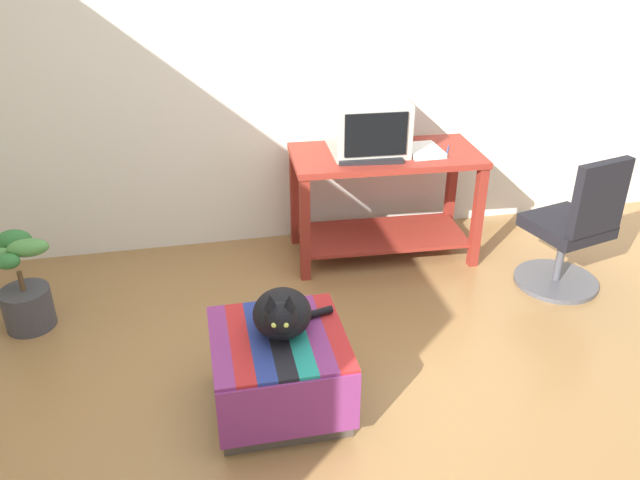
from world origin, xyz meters
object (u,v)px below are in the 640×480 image
object	(u,v)px
office_chair	(573,233)
cat	(282,314)
desk	(384,187)
book	(424,150)
tv_monitor	(367,124)
ottoman_with_blanket	(280,371)
potted_plant	(23,288)
keyboard	(370,159)

from	to	relation	value
office_chair	cat	bearing A→B (deg)	5.00
desk	book	distance (m)	0.35
desk	tv_monitor	world-z (taller)	tv_monitor
desk	book	size ratio (longest dim) A/B	4.56
desk	office_chair	bearing A→B (deg)	-31.20
ottoman_with_blanket	potted_plant	bearing A→B (deg)	143.74
keyboard	ottoman_with_blanket	xyz separation A→B (m)	(-0.77, -1.24, -0.55)
tv_monitor	ottoman_with_blanket	distance (m)	1.80
cat	potted_plant	distance (m)	1.65
book	potted_plant	bearing A→B (deg)	-172.82
desk	potted_plant	bearing A→B (deg)	-166.94
potted_plant	tv_monitor	bearing A→B (deg)	13.05
ottoman_with_blanket	office_chair	distance (m)	2.04
tv_monitor	ottoman_with_blanket	size ratio (longest dim) A/B	0.82
cat	ottoman_with_blanket	bearing A→B (deg)	-126.08
keyboard	potted_plant	world-z (taller)	keyboard
tv_monitor	keyboard	size ratio (longest dim) A/B	1.30
desk	cat	size ratio (longest dim) A/B	2.93
desk	ottoman_with_blanket	size ratio (longest dim) A/B	1.96
book	potted_plant	distance (m)	2.53
keyboard	office_chair	xyz separation A→B (m)	(1.14, -0.54, -0.36)
desk	keyboard	xyz separation A→B (m)	(-0.14, -0.13, 0.25)
tv_monitor	book	size ratio (longest dim) A/B	1.92
cat	office_chair	bearing A→B (deg)	30.72
cat	potted_plant	size ratio (longest dim) A/B	0.76
keyboard	desk	bearing A→B (deg)	48.30
cat	book	bearing A→B (deg)	59.95
ottoman_with_blanket	office_chair	world-z (taller)	office_chair
desk	ottoman_with_blanket	xyz separation A→B (m)	(-0.91, -1.36, -0.30)
ottoman_with_blanket	desk	bearing A→B (deg)	56.17
potted_plant	office_chair	xyz separation A→B (m)	(3.22, -0.27, 0.14)
book	ottoman_with_blanket	distance (m)	1.83
cat	potted_plant	bearing A→B (deg)	156.04
tv_monitor	ottoman_with_blanket	xyz separation A→B (m)	(-0.81, -1.45, -0.70)
cat	potted_plant	xyz separation A→B (m)	(-1.33, 0.94, -0.26)
keyboard	ottoman_with_blanket	world-z (taller)	keyboard
potted_plant	office_chair	size ratio (longest dim) A/B	0.63
ottoman_with_blanket	potted_plant	size ratio (longest dim) A/B	1.13
book	cat	world-z (taller)	book
potted_plant	book	bearing A→B (deg)	8.08
tv_monitor	potted_plant	size ratio (longest dim) A/B	0.93
book	cat	bearing A→B (deg)	-132.05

